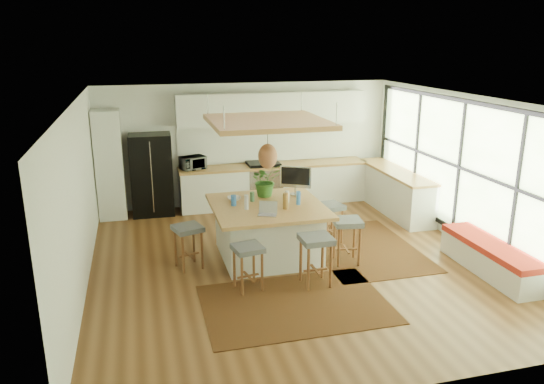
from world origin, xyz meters
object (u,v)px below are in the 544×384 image
object	(u,v)px
stool_near_left	(248,267)
stool_right_back	(329,224)
stool_near_right	(316,263)
stool_left_side	(189,247)
island_plant	(266,184)
fridge	(152,172)
monitor	(296,181)
island	(268,231)
stool_right_front	(347,243)
microwave	(193,161)
laptop	(267,208)

from	to	relation	value
stool_near_left	stool_right_back	size ratio (longest dim) A/B	0.95
stool_near_left	stool_near_right	xyz separation A→B (m)	(1.02, -0.10, 0.00)
stool_left_side	island_plant	size ratio (longest dim) A/B	1.24
fridge	island_plant	size ratio (longest dim) A/B	2.95
fridge	monitor	distance (m)	3.42
island	stool_right_front	size ratio (longest dim) A/B	2.41
island	stool_near_left	bearing A→B (deg)	-117.31
stool_right_back	stool_left_side	bearing A→B (deg)	-169.93
island	stool_right_front	world-z (taller)	island
stool_left_side	monitor	world-z (taller)	monitor
island	stool_near_right	xyz separation A→B (m)	(0.43, -1.24, -0.11)
stool_near_left	stool_near_right	distance (m)	1.03
fridge	stool_left_side	xyz separation A→B (m)	(0.44, -2.98, -0.57)
stool_near_right	microwave	xyz separation A→B (m)	(-1.36, 4.10, 0.74)
fridge	stool_right_back	size ratio (longest dim) A/B	2.34
stool_right_back	stool_left_side	world-z (taller)	stool_right_back
island	stool_near_left	distance (m)	1.28
fridge	microwave	size ratio (longest dim) A/B	3.42
island	laptop	distance (m)	0.79
stool_near_left	stool_right_back	distance (m)	2.35
stool_right_front	laptop	size ratio (longest dim) A/B	2.47
laptop	island_plant	distance (m)	1.06
fridge	island_plant	distance (m)	3.02
stool_right_front	island	bearing A→B (deg)	153.82
fridge	laptop	distance (m)	3.77
stool_near_right	island_plant	world-z (taller)	island_plant
fridge	stool_left_side	bearing A→B (deg)	-79.78
stool_left_side	monitor	distance (m)	2.23
microwave	monitor	bearing A→B (deg)	-78.72
fridge	microwave	world-z (taller)	fridge
fridge	island	size ratio (longest dim) A/B	0.93
fridge	laptop	xyz separation A→B (m)	(1.67, -3.37, 0.12)
stool_right_back	island	bearing A→B (deg)	-164.90
stool_near_right	laptop	bearing A→B (deg)	128.25
stool_right_back	island_plant	xyz separation A→B (m)	(-1.16, 0.18, 0.80)
stool_near_right	laptop	size ratio (longest dim) A/B	2.53
stool_near_left	stool_near_right	size ratio (longest dim) A/B	0.89
fridge	island	distance (m)	3.41
island_plant	fridge	bearing A→B (deg)	128.97
stool_left_side	stool_right_front	bearing A→B (deg)	-10.30
stool_near_right	stool_right_front	world-z (taller)	stool_near_right
island	monitor	xyz separation A→B (m)	(0.63, 0.46, 0.72)
island	stool_right_back	distance (m)	1.30
fridge	stool_right_front	distance (m)	4.61
fridge	stool_near_right	world-z (taller)	fridge
stool_left_side	stool_right_back	bearing A→B (deg)	10.07
microwave	stool_right_back	bearing A→B (deg)	-70.90
island	stool_near_right	world-z (taller)	island
island	microwave	world-z (taller)	microwave
stool_near_right	microwave	size ratio (longest dim) A/B	1.56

